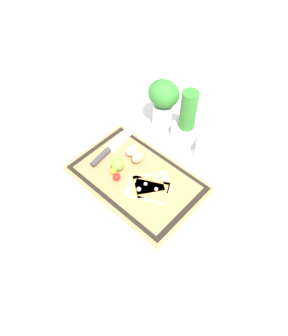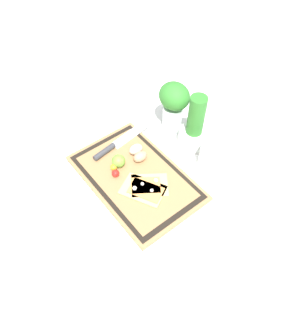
{
  "view_description": "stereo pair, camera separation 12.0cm",
  "coord_description": "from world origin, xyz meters",
  "px_view_note": "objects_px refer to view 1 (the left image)",
  "views": [
    {
      "loc": [
        0.51,
        -0.51,
        0.97
      ],
      "look_at": [
        0.0,
        0.04,
        0.03
      ],
      "focal_mm": 35.0,
      "sensor_mm": 36.0,
      "label": 1
    },
    {
      "loc": [
        0.59,
        -0.42,
        0.97
      ],
      "look_at": [
        0.0,
        0.04,
        0.03
      ],
      "focal_mm": 35.0,
      "sensor_mm": 36.0,
      "label": 2
    }
  ],
  "objects_px": {
    "egg_brown": "(138,157)",
    "cherry_tomato_red": "(117,177)",
    "herb_glass": "(163,101)",
    "knife": "(110,149)",
    "pizza_slice_near": "(148,190)",
    "sauce_jar": "(207,150)",
    "herb_pot": "(186,124)",
    "cherry_tomato_yellow": "(113,171)",
    "pizza_slice_far": "(152,184)",
    "egg_pink": "(132,151)",
    "lime": "(118,164)"
  },
  "relations": [
    {
      "from": "egg_brown",
      "to": "herb_glass",
      "type": "xyz_separation_m",
      "value": [
        -0.07,
        0.22,
        0.1
      ]
    },
    {
      "from": "pizza_slice_near",
      "to": "cherry_tomato_red",
      "type": "bearing_deg",
      "value": -161.72
    },
    {
      "from": "knife",
      "to": "cherry_tomato_red",
      "type": "height_order",
      "value": "cherry_tomato_red"
    },
    {
      "from": "lime",
      "to": "pizza_slice_near",
      "type": "bearing_deg",
      "value": 0.32
    },
    {
      "from": "sauce_jar",
      "to": "lime",
      "type": "bearing_deg",
      "value": -126.36
    },
    {
      "from": "egg_brown",
      "to": "cherry_tomato_red",
      "type": "distance_m",
      "value": 0.12
    },
    {
      "from": "herb_glass",
      "to": "pizza_slice_far",
      "type": "bearing_deg",
      "value": -55.46
    },
    {
      "from": "pizza_slice_far",
      "to": "herb_pot",
      "type": "height_order",
      "value": "herb_pot"
    },
    {
      "from": "egg_brown",
      "to": "cherry_tomato_red",
      "type": "relative_size",
      "value": 1.95
    },
    {
      "from": "herb_pot",
      "to": "herb_glass",
      "type": "distance_m",
      "value": 0.13
    },
    {
      "from": "lime",
      "to": "herb_glass",
      "type": "height_order",
      "value": "herb_glass"
    },
    {
      "from": "egg_pink",
      "to": "lime",
      "type": "xyz_separation_m",
      "value": [
        0.01,
        -0.09,
        0.01
      ]
    },
    {
      "from": "herb_pot",
      "to": "herb_glass",
      "type": "xyz_separation_m",
      "value": [
        -0.12,
        -0.0,
        0.05
      ]
    },
    {
      "from": "pizza_slice_far",
      "to": "lime",
      "type": "height_order",
      "value": "lime"
    },
    {
      "from": "cherry_tomato_red",
      "to": "herb_glass",
      "type": "bearing_deg",
      "value": 102.31
    },
    {
      "from": "herb_glass",
      "to": "herb_pot",
      "type": "bearing_deg",
      "value": 1.91
    },
    {
      "from": "cherry_tomato_red",
      "to": "sauce_jar",
      "type": "xyz_separation_m",
      "value": [
        0.17,
        0.31,
        0.02
      ]
    },
    {
      "from": "pizza_slice_near",
      "to": "knife",
      "type": "xyz_separation_m",
      "value": [
        -0.24,
        0.04,
        0.0
      ]
    },
    {
      "from": "knife",
      "to": "pizza_slice_near",
      "type": "bearing_deg",
      "value": -10.3
    },
    {
      "from": "pizza_slice_far",
      "to": "cherry_tomato_red",
      "type": "xyz_separation_m",
      "value": [
        -0.11,
        -0.07,
        0.01
      ]
    },
    {
      "from": "egg_pink",
      "to": "sauce_jar",
      "type": "distance_m",
      "value": 0.29
    },
    {
      "from": "pizza_slice_near",
      "to": "pizza_slice_far",
      "type": "xyz_separation_m",
      "value": [
        -0.0,
        0.03,
        0.0
      ]
    },
    {
      "from": "sauce_jar",
      "to": "herb_glass",
      "type": "distance_m",
      "value": 0.26
    },
    {
      "from": "knife",
      "to": "egg_brown",
      "type": "distance_m",
      "value": 0.12
    },
    {
      "from": "egg_brown",
      "to": "herb_glass",
      "type": "relative_size",
      "value": 0.25
    },
    {
      "from": "herb_pot",
      "to": "lime",
      "type": "bearing_deg",
      "value": -104.48
    },
    {
      "from": "cherry_tomato_red",
      "to": "sauce_jar",
      "type": "relative_size",
      "value": 0.27
    },
    {
      "from": "egg_brown",
      "to": "lime",
      "type": "relative_size",
      "value": 1.1
    },
    {
      "from": "egg_pink",
      "to": "sauce_jar",
      "type": "height_order",
      "value": "sauce_jar"
    },
    {
      "from": "egg_pink",
      "to": "lime",
      "type": "relative_size",
      "value": 1.1
    },
    {
      "from": "egg_pink",
      "to": "cherry_tomato_yellow",
      "type": "bearing_deg",
      "value": -82.37
    },
    {
      "from": "lime",
      "to": "cherry_tomato_yellow",
      "type": "height_order",
      "value": "lime"
    },
    {
      "from": "herb_pot",
      "to": "sauce_jar",
      "type": "relative_size",
      "value": 2.24
    },
    {
      "from": "pizza_slice_far",
      "to": "cherry_tomato_yellow",
      "type": "xyz_separation_m",
      "value": [
        -0.14,
        -0.06,
        0.01
      ]
    },
    {
      "from": "pizza_slice_far",
      "to": "egg_pink",
      "type": "height_order",
      "value": "egg_pink"
    },
    {
      "from": "cherry_tomato_yellow",
      "to": "knife",
      "type": "bearing_deg",
      "value": 143.22
    },
    {
      "from": "pizza_slice_far",
      "to": "lime",
      "type": "relative_size",
      "value": 3.23
    },
    {
      "from": "egg_brown",
      "to": "cherry_tomato_red",
      "type": "height_order",
      "value": "egg_brown"
    },
    {
      "from": "egg_pink",
      "to": "pizza_slice_near",
      "type": "bearing_deg",
      "value": -28.79
    },
    {
      "from": "egg_pink",
      "to": "herb_glass",
      "type": "height_order",
      "value": "herb_glass"
    },
    {
      "from": "cherry_tomato_yellow",
      "to": "pizza_slice_near",
      "type": "bearing_deg",
      "value": 10.51
    },
    {
      "from": "egg_pink",
      "to": "herb_pot",
      "type": "height_order",
      "value": "herb_pot"
    },
    {
      "from": "egg_brown",
      "to": "egg_pink",
      "type": "height_order",
      "value": "same"
    },
    {
      "from": "egg_brown",
      "to": "egg_pink",
      "type": "bearing_deg",
      "value": 166.27
    },
    {
      "from": "pizza_slice_near",
      "to": "herb_glass",
      "type": "bearing_deg",
      "value": 122.42
    },
    {
      "from": "pizza_slice_near",
      "to": "herb_glass",
      "type": "distance_m",
      "value": 0.37
    },
    {
      "from": "herb_pot",
      "to": "herb_glass",
      "type": "relative_size",
      "value": 1.07
    },
    {
      "from": "cherry_tomato_yellow",
      "to": "sauce_jar",
      "type": "relative_size",
      "value": 0.25
    },
    {
      "from": "pizza_slice_far",
      "to": "egg_pink",
      "type": "distance_m",
      "value": 0.17
    },
    {
      "from": "pizza_slice_near",
      "to": "egg_brown",
      "type": "distance_m",
      "value": 0.14
    }
  ]
}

